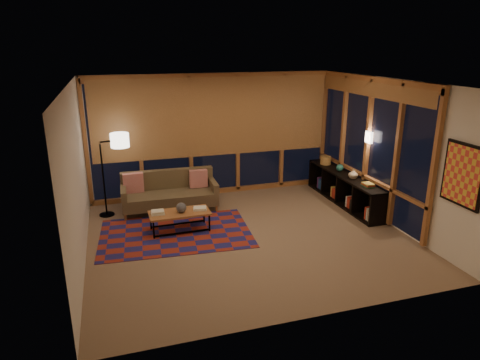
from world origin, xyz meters
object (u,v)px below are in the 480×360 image
object	(u,v)px
floor_lamp	(103,176)
bookshelf	(344,189)
coffee_table	(180,221)
sofa	(170,192)

from	to	relation	value
floor_lamp	bookshelf	world-z (taller)	floor_lamp
coffee_table	floor_lamp	distance (m)	1.86
sofa	coffee_table	world-z (taller)	sofa
coffee_table	bookshelf	xyz separation A→B (m)	(3.61, 0.40, 0.14)
coffee_table	bookshelf	size ratio (longest dim) A/B	0.42
coffee_table	bookshelf	distance (m)	3.63
sofa	coffee_table	bearing A→B (deg)	-87.10
sofa	coffee_table	xyz separation A→B (m)	(0.03, -1.07, -0.21)
sofa	bookshelf	size ratio (longest dim) A/B	0.74
sofa	floor_lamp	distance (m)	1.34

